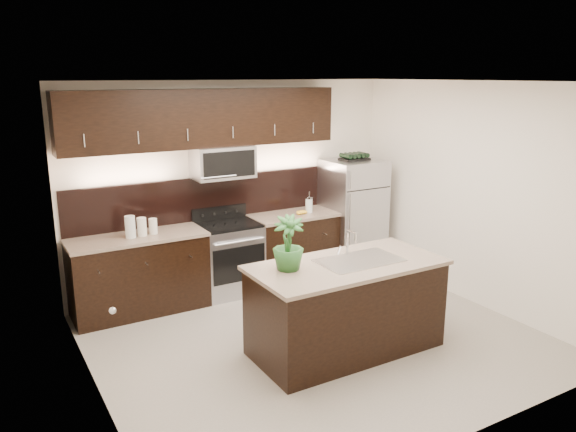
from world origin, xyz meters
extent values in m
plane|color=gray|center=(0.00, 0.00, 0.00)|extent=(4.50, 4.50, 0.00)
cube|color=silver|center=(0.00, 2.00, 1.35)|extent=(4.50, 0.02, 2.70)
cube|color=silver|center=(0.00, -2.00, 1.35)|extent=(4.50, 0.02, 2.70)
cube|color=silver|center=(-2.25, 0.00, 1.35)|extent=(0.02, 4.00, 2.70)
cube|color=silver|center=(2.25, 0.00, 1.35)|extent=(0.02, 4.00, 2.70)
cube|color=white|center=(0.00, 0.00, 2.70)|extent=(4.50, 4.00, 0.02)
cube|color=white|center=(-2.23, -0.80, 1.01)|extent=(0.04, 0.80, 2.02)
sphere|color=silver|center=(-2.20, -0.48, 1.00)|extent=(0.06, 0.06, 0.06)
cube|color=black|center=(-2.24, 0.75, 1.65)|extent=(0.01, 0.32, 0.46)
cube|color=white|center=(-2.23, 0.75, 1.65)|extent=(0.00, 0.24, 0.36)
cube|color=black|center=(-1.42, 1.69, 0.45)|extent=(1.57, 0.62, 0.90)
cube|color=black|center=(0.71, 1.69, 0.45)|extent=(1.16, 0.62, 0.90)
cube|color=#B2B2B7|center=(-0.25, 1.69, 0.45)|extent=(0.76, 0.62, 0.90)
cube|color=black|center=(-0.25, 1.69, 0.92)|extent=(0.76, 0.60, 0.03)
cube|color=tan|center=(-1.42, 1.69, 0.92)|extent=(1.59, 0.65, 0.04)
cube|color=tan|center=(0.71, 1.69, 0.92)|extent=(1.18, 0.65, 0.04)
cube|color=black|center=(-0.46, 1.99, 1.22)|extent=(3.49, 0.02, 0.56)
cube|color=#B2B2B7|center=(-0.25, 1.80, 1.70)|extent=(0.76, 0.40, 0.40)
cube|color=black|center=(-0.46, 1.83, 2.25)|extent=(3.49, 0.33, 0.70)
cube|color=black|center=(0.13, -0.34, 0.45)|extent=(1.90, 0.90, 0.90)
cube|color=tan|center=(0.13, -0.34, 0.92)|extent=(1.96, 0.96, 0.04)
cube|color=silver|center=(0.28, -0.34, 0.95)|extent=(0.84, 0.50, 0.01)
cylinder|color=silver|center=(0.28, -0.13, 1.06)|extent=(0.03, 0.03, 0.24)
cylinder|color=silver|center=(0.28, -0.20, 1.21)|extent=(0.02, 0.14, 0.02)
cylinder|color=silver|center=(0.28, -0.27, 1.16)|extent=(0.02, 0.02, 0.10)
cube|color=#B2B2B7|center=(1.67, 1.63, 0.80)|extent=(0.77, 0.70, 1.60)
cube|color=black|center=(1.67, 1.63, 1.62)|extent=(0.40, 0.25, 0.03)
cylinder|color=black|center=(1.52, 1.63, 1.67)|extent=(0.07, 0.23, 0.07)
cylinder|color=black|center=(1.59, 1.63, 1.67)|extent=(0.07, 0.23, 0.07)
cylinder|color=black|center=(1.67, 1.63, 1.67)|extent=(0.07, 0.23, 0.07)
cylinder|color=black|center=(1.74, 1.63, 1.67)|extent=(0.07, 0.23, 0.07)
cylinder|color=black|center=(1.82, 1.63, 1.67)|extent=(0.07, 0.23, 0.07)
imported|color=#245622|center=(-0.47, -0.21, 1.20)|extent=(0.39, 0.39, 0.53)
cylinder|color=silver|center=(-1.49, 1.64, 1.07)|extent=(0.12, 0.12, 0.26)
cylinder|color=white|center=(-1.35, 1.66, 1.05)|extent=(0.11, 0.11, 0.22)
cylinder|color=white|center=(-1.22, 1.68, 1.03)|extent=(0.10, 0.10, 0.18)
cylinder|color=silver|center=(0.93, 1.64, 1.03)|extent=(0.09, 0.09, 0.19)
cylinder|color=silver|center=(0.93, 1.64, 1.14)|extent=(0.10, 0.10, 0.02)
cylinder|color=silver|center=(0.93, 1.64, 1.19)|extent=(0.01, 0.01, 0.08)
ellipsoid|color=yellow|center=(0.74, 1.61, 0.97)|extent=(0.18, 0.15, 0.05)
camera|label=1|loc=(-3.05, -4.63, 2.77)|focal=35.00mm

